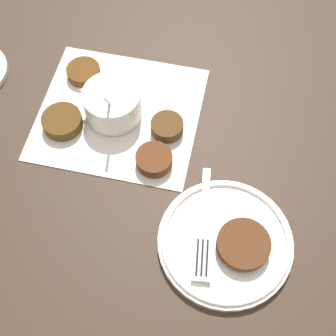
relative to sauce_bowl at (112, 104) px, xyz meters
name	(u,v)px	position (x,y,z in m)	size (l,w,h in m)	color
ground_plane	(136,105)	(-0.03, -0.03, -0.03)	(4.00, 4.00, 0.00)	#38281E
napkin	(119,113)	(-0.01, 0.00, -0.03)	(0.30, 0.27, 0.00)	white
sauce_bowl	(112,104)	(0.00, 0.00, 0.00)	(0.11, 0.10, 0.11)	white
fritter_0	(167,127)	(-0.10, 0.01, -0.01)	(0.06, 0.06, 0.02)	#4E341B
fritter_1	(62,121)	(0.08, 0.05, -0.02)	(0.07, 0.07, 0.02)	#4F3416
fritter_2	(84,72)	(0.08, -0.07, -0.02)	(0.06, 0.06, 0.02)	#573515
fritter_3	(154,159)	(-0.10, 0.08, -0.02)	(0.06, 0.06, 0.02)	#572F19
serving_plate	(225,242)	(-0.24, 0.19, -0.02)	(0.21, 0.21, 0.02)	white
fritter_on_plate	(243,244)	(-0.27, 0.19, 0.00)	(0.08, 0.08, 0.01)	#512D19
fork	(203,235)	(-0.21, 0.19, -0.01)	(0.05, 0.19, 0.00)	silver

